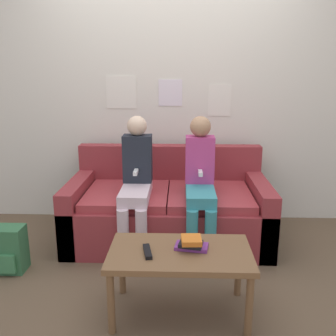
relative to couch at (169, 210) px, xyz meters
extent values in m
plane|color=brown|center=(0.00, -0.57, -0.27)|extent=(10.00, 10.00, 0.00)
cube|color=silver|center=(0.00, 0.55, 1.03)|extent=(8.00, 0.06, 2.60)
cube|color=white|center=(-0.47, 0.51, 1.00)|extent=(0.29, 0.00, 0.31)
cube|color=silver|center=(0.00, 0.51, 1.00)|extent=(0.23, 0.00, 0.25)
cube|color=white|center=(0.47, 0.51, 0.93)|extent=(0.22, 0.00, 0.30)
cube|color=maroon|center=(0.00, -0.04, -0.07)|extent=(1.73, 0.91, 0.39)
cube|color=maroon|center=(0.00, 0.35, 0.32)|extent=(1.73, 0.14, 0.39)
cube|color=maroon|center=(-0.79, -0.04, 0.01)|extent=(0.14, 0.91, 0.55)
cube|color=maroon|center=(0.79, -0.04, 0.01)|extent=(0.14, 0.91, 0.55)
cube|color=#A1343A|center=(-0.36, -0.07, 0.16)|extent=(0.70, 0.75, 0.07)
cube|color=#A1343A|center=(0.36, -0.07, 0.16)|extent=(0.70, 0.75, 0.07)
cube|color=brown|center=(0.11, -1.08, 0.14)|extent=(0.86, 0.49, 0.04)
cylinder|color=brown|center=(-0.29, -1.29, -0.07)|extent=(0.04, 0.04, 0.39)
cylinder|color=brown|center=(0.50, -1.29, -0.07)|extent=(0.04, 0.04, 0.39)
cylinder|color=brown|center=(-0.29, -0.88, -0.07)|extent=(0.04, 0.04, 0.39)
cylinder|color=brown|center=(0.50, -0.88, -0.07)|extent=(0.04, 0.04, 0.39)
cylinder|color=silver|center=(-0.33, -0.52, -0.04)|extent=(0.09, 0.09, 0.46)
cylinder|color=silver|center=(-0.19, -0.52, -0.04)|extent=(0.09, 0.09, 0.46)
cube|color=silver|center=(-0.26, -0.23, 0.24)|extent=(0.23, 0.55, 0.09)
cube|color=#1E232D|center=(-0.26, -0.07, 0.49)|extent=(0.24, 0.16, 0.40)
sphere|color=beige|center=(-0.26, -0.07, 0.76)|extent=(0.17, 0.17, 0.17)
cube|color=white|center=(-0.26, -0.22, 0.41)|extent=(0.03, 0.12, 0.03)
cylinder|color=teal|center=(0.20, -0.52, -0.04)|extent=(0.09, 0.09, 0.46)
cylinder|color=teal|center=(0.34, -0.52, -0.04)|extent=(0.09, 0.09, 0.46)
cube|color=teal|center=(0.27, -0.23, 0.24)|extent=(0.23, 0.55, 0.09)
cube|color=#B73D7F|center=(0.27, -0.07, 0.48)|extent=(0.24, 0.16, 0.39)
sphere|color=tan|center=(0.27, -0.07, 0.76)|extent=(0.17, 0.17, 0.17)
cube|color=white|center=(0.27, -0.22, 0.40)|extent=(0.03, 0.12, 0.03)
cube|color=black|center=(-0.09, -1.12, 0.17)|extent=(0.07, 0.17, 0.02)
cube|color=#7A3389|center=(0.18, -1.05, 0.17)|extent=(0.21, 0.14, 0.02)
cube|color=black|center=(0.17, -1.06, 0.19)|extent=(0.16, 0.13, 0.02)
cube|color=orange|center=(0.17, -1.06, 0.22)|extent=(0.13, 0.14, 0.03)
cube|color=#336B42|center=(-1.19, -0.62, -0.09)|extent=(0.24, 0.17, 0.35)
cube|color=#3D804F|center=(-1.19, -0.72, -0.16)|extent=(0.17, 0.03, 0.14)
camera|label=1|loc=(0.10, -3.14, 1.21)|focal=40.00mm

